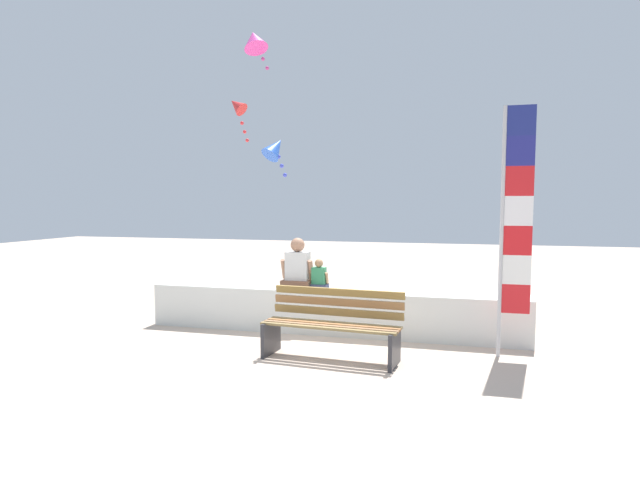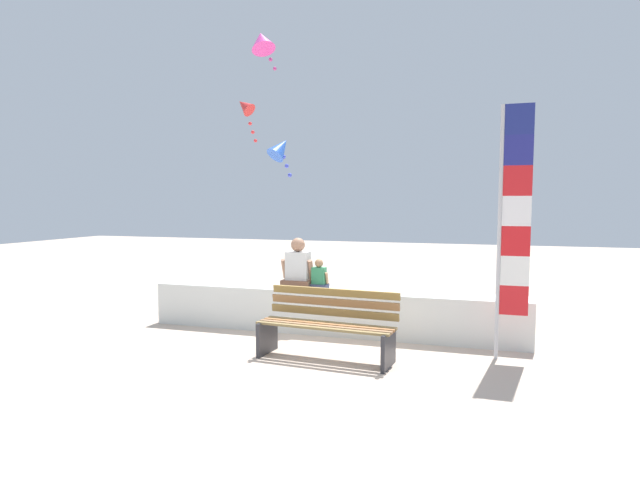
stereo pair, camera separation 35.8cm
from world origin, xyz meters
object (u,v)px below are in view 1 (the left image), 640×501
at_px(person_adult, 298,268).
at_px(person_child, 319,277).
at_px(flag_banner, 513,219).
at_px(park_bench, 332,326).
at_px(kite_red, 237,106).
at_px(kite_blue, 276,148).
at_px(kite_magenta, 255,40).

bearing_deg(person_adult, person_child, 0.07).
xyz_separation_m(person_adult, flag_banner, (3.11, -0.73, 0.82)).
distance_m(park_bench, person_adult, 1.74).
distance_m(flag_banner, kite_red, 7.11).
height_order(flag_banner, kite_red, kite_red).
xyz_separation_m(park_bench, flag_banner, (2.21, 0.65, 1.38)).
bearing_deg(kite_blue, person_adult, -61.62).
distance_m(kite_red, kite_blue, 2.02).
bearing_deg(kite_red, person_child, -48.96).
height_order(flag_banner, kite_magenta, kite_magenta).
relative_size(person_child, kite_magenta, 0.53).
bearing_deg(kite_magenta, person_child, -53.31).
height_order(park_bench, kite_blue, kite_blue).
bearing_deg(flag_banner, kite_blue, 146.97).
xyz_separation_m(person_adult, person_child, (0.35, 0.00, -0.13)).
bearing_deg(person_child, kite_magenta, 126.69).
bearing_deg(person_child, kite_blue, 125.51).
relative_size(park_bench, kite_blue, 2.12).
xyz_separation_m(person_child, flag_banner, (2.77, -0.73, 0.95)).
bearing_deg(park_bench, kite_red, 126.10).
height_order(person_adult, kite_blue, kite_blue).
bearing_deg(kite_blue, park_bench, -59.52).
bearing_deg(person_child, park_bench, -67.84).
bearing_deg(kite_magenta, kite_blue, -51.10).
relative_size(person_child, kite_red, 0.47).
xyz_separation_m(park_bench, kite_red, (-3.29, 4.52, 3.68)).
relative_size(flag_banner, kite_red, 3.25).
distance_m(person_adult, person_child, 0.37).
distance_m(flag_banner, kite_magenta, 7.25).
xyz_separation_m(kite_blue, kite_magenta, (-0.83, 1.03, 2.39)).
bearing_deg(park_bench, flag_banner, 16.39).
distance_m(park_bench, flag_banner, 2.68).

